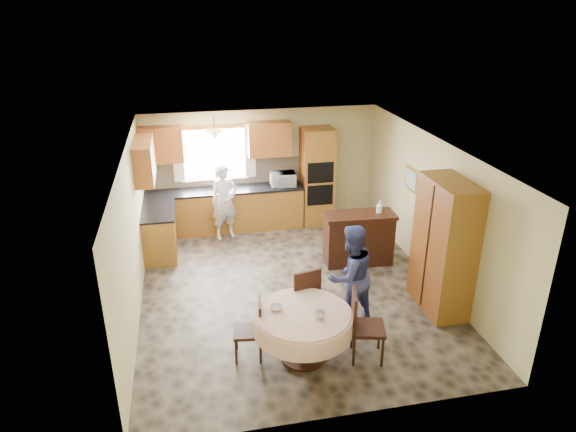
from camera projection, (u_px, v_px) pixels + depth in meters
The scene contains 36 objects.
floor at pixel (290, 288), 8.86m from camera, with size 5.00×6.00×0.01m, color brown.
ceiling at pixel (291, 148), 7.88m from camera, with size 5.00×6.00×0.01m, color white.
wall_back at pixel (262, 167), 11.07m from camera, with size 5.00×0.02×2.50m, color #C3B97D.
wall_front at pixel (347, 329), 5.67m from camera, with size 5.00×0.02×2.50m, color #C3B97D.
wall_left at pixel (132, 235), 7.90m from camera, with size 0.02×6.00×2.50m, color #C3B97D.
wall_right at pixel (432, 210), 8.84m from camera, with size 0.02×6.00×2.50m, color #C3B97D.
window at pixel (214, 155), 10.73m from camera, with size 1.40×0.03×1.10m, color white.
curtain_left at pixel (178, 155), 10.52m from camera, with size 0.22×0.02×1.15m, color white.
curtain_right at pixel (250, 151), 10.80m from camera, with size 0.22×0.02×1.15m, color white.
base_cab_back at pixel (225, 210), 10.96m from camera, with size 3.30×0.60×0.88m, color #AF832E.
counter_back at pixel (224, 190), 10.78m from camera, with size 3.30×0.64×0.04m, color black.
base_cab_left at pixel (160, 233), 9.90m from camera, with size 0.60×1.20×0.88m, color #AF832E.
counter_left at pixel (157, 211), 9.72m from camera, with size 0.64×1.20×0.04m, color black.
backsplash at pixel (222, 173), 10.93m from camera, with size 3.30×0.02×0.55m, color tan.
wall_cab_left at pixel (161, 145), 10.28m from camera, with size 0.85×0.33×0.72m, color #B05F2C.
wall_cab_right at pixel (269, 139), 10.69m from camera, with size 0.90×0.33×0.72m, color #B05F2C.
wall_cab_side at pixel (144, 160), 9.29m from camera, with size 0.33×1.20×0.72m, color #B05F2C.
oven_tower at pixel (317, 177), 11.08m from camera, with size 0.66×0.62×2.12m, color #AF832E.
oven_upper at pixel (321, 173), 10.72m from camera, with size 0.56×0.01×0.45m, color black.
oven_lower at pixel (320, 195), 10.92m from camera, with size 0.56×0.01×0.45m, color black.
pendant at pixel (215, 136), 10.09m from camera, with size 0.36×0.36×0.18m, color beige.
sideboard at pixel (358, 240), 9.56m from camera, with size 1.30×0.54×0.93m, color #3A190F.
space_heater at pixel (371, 244), 9.89m from camera, with size 0.36×0.25×0.50m, color black.
cupboard at pixel (444, 247), 7.94m from camera, with size 0.56×1.12×2.15m, color #AF832E.
dining_table at pixel (303, 323), 6.90m from camera, with size 1.34×1.34×0.76m.
chair_left at pixel (253, 326), 7.00m from camera, with size 0.43×0.43×0.89m.
chair_back at pixel (304, 295), 7.58m from camera, with size 0.53×0.53×1.03m.
chair_right at pixel (362, 322), 6.95m from camera, with size 0.54×0.54×1.03m.
framed_picture at pixel (412, 179), 9.45m from camera, with size 0.06×0.52×0.43m.
microwave at pixel (283, 179), 10.90m from camera, with size 0.53×0.36×0.29m, color silver.
person_sink at pixel (224, 202), 10.46m from camera, with size 0.57×0.38×1.56m, color silver.
person_dining at pixel (350, 276), 7.62m from camera, with size 0.79×0.61×1.62m, color navy.
bowl_sideboard at pixel (346, 217), 9.32m from camera, with size 0.20×0.20×0.05m, color #B2B2B2.
bottle_sideboard at pixel (379, 208), 9.39m from camera, with size 0.11×0.11×0.29m, color silver.
cup_table at pixel (320, 314), 6.69m from camera, with size 0.14×0.14×0.11m, color #B2B2B2.
bowl_table at pixel (276, 308), 6.89m from camera, with size 0.17×0.17×0.05m, color #B2B2B2.
Camera 1 is at (-1.59, -7.49, 4.63)m, focal length 32.00 mm.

